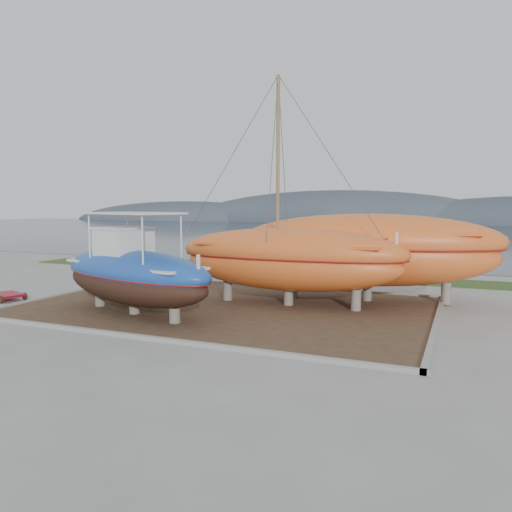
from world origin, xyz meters
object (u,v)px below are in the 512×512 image
at_px(red_trailer, 9,297).
at_px(blue_caique, 133,263).
at_px(white_dinghy, 122,283).
at_px(orange_sailboat, 289,192).
at_px(orange_bare_hull, 368,259).

bearing_deg(red_trailer, blue_caique, 17.14).
bearing_deg(red_trailer, white_dinghy, 54.75).
height_order(orange_sailboat, red_trailer, orange_sailboat).
xyz_separation_m(orange_sailboat, orange_bare_hull, (3.16, 2.49, -3.16)).
bearing_deg(white_dinghy, blue_caique, -43.19).
relative_size(blue_caique, red_trailer, 3.62).
xyz_separation_m(blue_caique, red_trailer, (-7.72, 0.29, -2.04)).
distance_m(orange_sailboat, orange_bare_hull, 5.12).
relative_size(white_dinghy, orange_sailboat, 0.39).
bearing_deg(blue_caique, orange_bare_hull, 55.45).
xyz_separation_m(orange_sailboat, red_trailer, (-13.16, -4.03, -5.09)).
relative_size(white_dinghy, orange_bare_hull, 0.34).
xyz_separation_m(white_dinghy, orange_sailboat, (8.77, 0.90, 4.57)).
distance_m(orange_bare_hull, red_trailer, 17.68).
xyz_separation_m(blue_caique, orange_sailboat, (5.44, 4.32, 3.05)).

